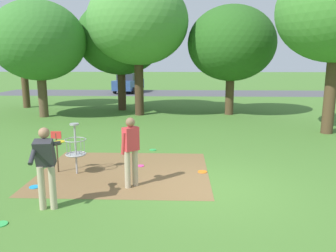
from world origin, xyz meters
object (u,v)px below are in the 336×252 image
disc_golf_basket (73,147)px  frisbee_near_basket (1,224)px  player_throwing (131,148)px  tree_mid_center (39,41)px  tree_near_right (21,36)px  frisbee_far_left (202,172)px  player_foreground_watching (46,163)px  tree_mid_left (138,22)px  frisbee_far_right (153,150)px  tree_far_left (231,44)px  parked_car_leftmost (129,83)px  frisbee_mid_grass (35,187)px  tree_near_left (120,38)px  frisbee_by_tee (140,166)px

disc_golf_basket → frisbee_near_basket: size_ratio=5.48×
player_throwing → tree_mid_center: (-6.24, 9.89, 3.04)m
frisbee_near_basket → tree_near_right: 17.36m
frisbee_near_basket → frisbee_far_left: same height
player_foreground_watching → tree_near_right: bearing=116.4°
tree_mid_left → tree_mid_center: size_ratio=1.21×
frisbee_far_right → tree_far_left: bearing=64.6°
disc_golf_basket → tree_far_left: tree_far_left is taller
frisbee_far_left → tree_near_right: tree_near_right is taller
frisbee_far_right → tree_far_left: 9.46m
player_foreground_watching → parked_car_leftmost: parked_car_leftmost is taller
frisbee_mid_grass → tree_mid_left: 12.01m
disc_golf_basket → tree_far_left: (5.62, 10.22, 3.16)m
player_foreground_watching → frisbee_far_right: size_ratio=7.14×
player_throwing → tree_mid_left: (-1.12, 10.70, 4.06)m
player_foreground_watching → tree_near_right: size_ratio=0.27×
tree_near_left → tree_near_right: 6.46m
frisbee_far_right → tree_mid_left: 9.02m
frisbee_by_tee → tree_near_right: tree_near_right is taller
frisbee_by_tee → disc_golf_basket: bearing=-158.1°
tree_far_left → frisbee_mid_grass: bearing=-119.2°
disc_golf_basket → tree_near_left: 12.25m
frisbee_far_left → tree_near_right: bearing=130.9°
disc_golf_basket → tree_mid_left: (0.56, 9.81, 4.28)m
tree_near_left → parked_car_leftmost: 11.78m
parked_car_leftmost → frisbee_mid_grass: bearing=-86.6°
tree_near_left → tree_mid_center: size_ratio=1.07×
player_throwing → frisbee_near_basket: player_throwing is taller
tree_mid_center → tree_far_left: size_ratio=1.02×
player_foreground_watching → tree_near_left: tree_near_left is taller
frisbee_far_left → tree_mid_center: bearing=132.5°
frisbee_far_left → tree_mid_center: size_ratio=0.04×
frisbee_by_tee → frisbee_far_right: 1.77m
player_foreground_watching → frisbee_far_right: player_foreground_watching is taller
player_throwing → frisbee_mid_grass: bearing=-176.6°
player_foreground_watching → tree_near_left: bearing=93.7°
frisbee_far_right → parked_car_leftmost: bearing=101.1°
frisbee_mid_grass → tree_near_right: (-6.49, 13.54, 4.53)m
tree_near_left → tree_near_right: tree_near_left is taller
parked_car_leftmost → player_throwing: bearing=-81.0°
disc_golf_basket → frisbee_mid_grass: bearing=-122.8°
tree_mid_center → tree_mid_left: bearing=9.0°
frisbee_far_right → frisbee_mid_grass: bearing=-126.7°
player_throwing → tree_near_left: tree_near_left is taller
frisbee_far_left → player_throwing: bearing=-147.9°
frisbee_near_basket → frisbee_mid_grass: bearing=95.1°
tree_mid_center → frisbee_near_basket: bearing=-71.1°
player_throwing → tree_near_left: 13.25m
disc_golf_basket → tree_near_left: size_ratio=0.21×
frisbee_mid_grass → tree_far_left: size_ratio=0.04×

